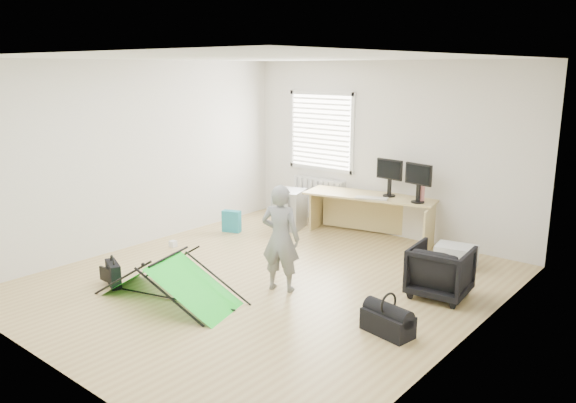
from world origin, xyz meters
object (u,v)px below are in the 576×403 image
Objects in this scene: monitor_left at (390,183)px; duffel_bag at (388,323)px; office_chair at (440,271)px; storage_crate at (456,256)px; monitor_right at (418,188)px; person at (281,238)px; filing_cabinet at (290,209)px; desk at (370,217)px; laptop_bag at (113,274)px; kite at (170,278)px; thermos at (422,194)px.

monitor_left is 0.85× the size of duffel_bag.
office_chair reaches higher than storage_crate.
monitor_right reaches higher than storage_crate.
filing_cabinet is at bearing -72.61° from person.
monitor_right reaches higher than desk.
monitor_right is 1.14× the size of laptop_bag.
desk is at bearing 91.89° from laptop_bag.
filing_cabinet is 2.21m from monitor_right.
person reaches higher than storage_crate.
person is at bearing -121.42° from storage_crate.
office_chair is at bearing -43.74° from monitor_right.
monitor_left reaches higher than desk.
filing_cabinet reaches higher than duffel_bag.
filing_cabinet is 0.49× the size of person.
kite is 4.33× the size of laptop_bag.
monitor_left reaches higher than thermos.
office_chair reaches higher than laptop_bag.
thermos reaches higher than filing_cabinet.
filing_cabinet is at bearing -159.10° from monitor_left.
desk reaches higher than laptop_bag.
laptop_bag is 0.75× the size of duffel_bag.
monitor_left is (1.58, 0.44, 0.58)m from filing_cabinet.
desk is at bearing -169.40° from monitor_right.
person is 0.77× the size of kite.
office_chair is (1.84, -1.43, -0.04)m from desk.
filing_cabinet is at bearing -25.11° from office_chair.
office_chair is 3.11m from kite.
desk is 2.50m from person.
filing_cabinet is 2.23m from thermos.
desk is at bearing 134.97° from duffel_bag.
person is 2.51m from storage_crate.
monitor_right is at bearing -11.82° from desk.
desk is 3.19× the size of filing_cabinet.
thermos is 1.11m from storage_crate.
office_chair is 1.28× the size of duffel_bag.
duffel_bag is at bearing -57.95° from monitor_right.
office_chair is at bearing 57.23° from laptop_bag.
thermos is at bearing 82.30° from monitor_right.
desk reaches higher than duffel_bag.
kite is at bearing -150.10° from duffel_bag.
storage_crate is (2.89, -0.03, -0.17)m from filing_cabinet.
monitor_right is at bearing -120.97° from person.
storage_crate is at bearing -82.22° from office_chair.
desk is 5.23× the size of laptop_bag.
monitor_right reaches higher than laptop_bag.
thermos is at bearing -62.08° from office_chair.
duffel_bag is at bearing 84.98° from office_chair.
monitor_right is at bearing 121.84° from duffel_bag.
desk is 0.94m from thermos.
kite is (0.83, -3.16, -0.06)m from filing_cabinet.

